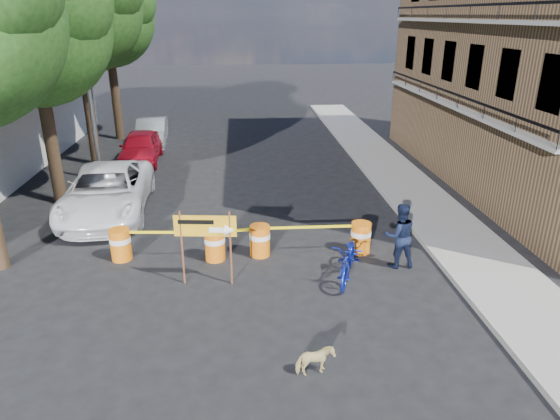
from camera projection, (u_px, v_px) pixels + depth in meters
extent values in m
plane|color=black|center=(256.00, 295.00, 12.13)|extent=(120.00, 120.00, 0.00)
cube|color=gray|center=(420.00, 200.00, 18.15)|extent=(2.40, 40.00, 0.15)
cylinder|color=#332316|center=(51.00, 138.00, 17.23)|extent=(0.44, 0.44, 4.76)
sphere|color=#1C4413|center=(32.00, 28.00, 15.93)|extent=(5.00, 5.00, 5.00)
sphere|color=#1C4413|center=(19.00, 49.00, 16.70)|extent=(3.50, 3.50, 3.50)
cylinder|color=#332316|center=(89.00, 105.00, 21.77)|extent=(0.44, 0.44, 5.32)
sphere|color=#1C4413|center=(75.00, 7.00, 20.31)|extent=(5.40, 5.40, 5.40)
sphere|color=#1C4413|center=(63.00, 26.00, 21.15)|extent=(3.78, 3.78, 3.78)
cylinder|color=#332316|center=(115.00, 93.00, 26.48)|extent=(0.44, 0.44, 4.93)
sphere|color=#1C4413|center=(106.00, 19.00, 25.12)|extent=(4.80, 4.80, 4.80)
sphere|color=#1C4413|center=(97.00, 33.00, 25.88)|extent=(3.36, 3.36, 3.36)
cylinder|color=gray|center=(88.00, 81.00, 19.02)|extent=(0.16, 0.16, 8.00)
cylinder|color=#CA590B|center=(121.00, 244.00, 13.75)|extent=(0.56, 0.56, 0.90)
cylinder|color=white|center=(120.00, 240.00, 13.69)|extent=(0.58, 0.58, 0.14)
cylinder|color=#CA590B|center=(215.00, 245.00, 13.74)|extent=(0.56, 0.56, 0.90)
cylinder|color=white|center=(215.00, 240.00, 13.68)|extent=(0.58, 0.58, 0.14)
cylinder|color=#CA590B|center=(260.00, 241.00, 13.99)|extent=(0.56, 0.56, 0.90)
cylinder|color=white|center=(260.00, 236.00, 13.93)|extent=(0.58, 0.58, 0.14)
cylinder|color=#CA590B|center=(361.00, 238.00, 14.17)|extent=(0.56, 0.56, 0.90)
cylinder|color=white|center=(361.00, 233.00, 14.12)|extent=(0.58, 0.58, 0.14)
cylinder|color=#592D19|center=(182.00, 248.00, 12.32)|extent=(0.05, 0.05, 1.97)
cylinder|color=#592D19|center=(231.00, 249.00, 12.29)|extent=(0.05, 0.05, 1.97)
cube|color=orange|center=(205.00, 226.00, 12.08)|extent=(1.52, 0.20, 0.55)
cube|color=white|center=(218.00, 230.00, 12.09)|extent=(0.44, 0.06, 0.13)
cone|color=white|center=(230.00, 230.00, 12.08)|extent=(0.27, 0.31, 0.28)
cube|color=black|center=(196.00, 222.00, 12.03)|extent=(0.87, 0.10, 0.11)
imported|color=black|center=(399.00, 236.00, 13.22)|extent=(0.91, 0.73, 1.80)
imported|color=#1423A3|center=(350.00, 241.00, 12.53)|extent=(1.07, 1.30, 2.12)
imported|color=#D0BE77|center=(315.00, 361.00, 9.36)|extent=(0.77, 0.48, 0.61)
imported|color=white|center=(107.00, 191.00, 16.83)|extent=(2.95, 5.86, 1.59)
imported|color=#A80E21|center=(141.00, 147.00, 22.76)|extent=(1.83, 4.23, 1.42)
imported|color=#AEB1B6|center=(152.00, 132.00, 25.79)|extent=(1.75, 4.22, 1.36)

